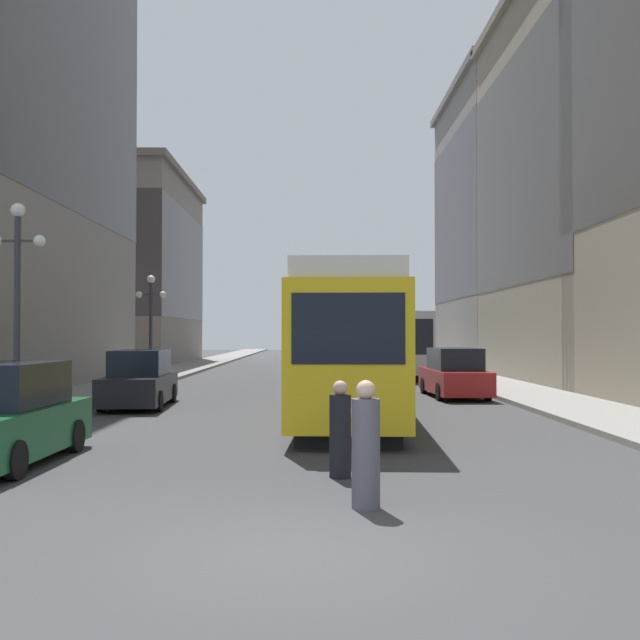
{
  "coord_description": "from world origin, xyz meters",
  "views": [
    {
      "loc": [
        0.2,
        -7.76,
        2.33
      ],
      "look_at": [
        0.36,
        11.9,
        2.72
      ],
      "focal_mm": 40.92,
      "sensor_mm": 36.0,
      "label": 1
    }
  ],
  "objects_px": {
    "lamp_post_left_near": "(17,278)",
    "parked_car_right_far": "(454,374)",
    "lamp_post_left_far": "(151,311)",
    "transit_bus": "(393,341)",
    "parked_car_left_near": "(2,417)",
    "pedestrian_crossing_near": "(340,432)",
    "parked_car_left_mid": "(140,381)",
    "pedestrian_crossing_far": "(366,449)",
    "streetcar": "(348,342)"
  },
  "relations": [
    {
      "from": "lamp_post_left_near",
      "to": "parked_car_right_far",
      "type": "bearing_deg",
      "value": 33.98
    },
    {
      "from": "lamp_post_left_far",
      "to": "transit_bus",
      "type": "bearing_deg",
      "value": 31.29
    },
    {
      "from": "parked_car_left_near",
      "to": "pedestrian_crossing_near",
      "type": "xyz_separation_m",
      "value": [
        6.02,
        -1.25,
        -0.11
      ]
    },
    {
      "from": "parked_car_left_near",
      "to": "pedestrian_crossing_near",
      "type": "distance_m",
      "value": 6.15
    },
    {
      "from": "parked_car_left_near",
      "to": "lamp_post_left_near",
      "type": "height_order",
      "value": "lamp_post_left_near"
    },
    {
      "from": "lamp_post_left_far",
      "to": "lamp_post_left_near",
      "type": "bearing_deg",
      "value": -90.0
    },
    {
      "from": "parked_car_left_near",
      "to": "pedestrian_crossing_near",
      "type": "height_order",
      "value": "parked_car_left_near"
    },
    {
      "from": "parked_car_right_far",
      "to": "parked_car_left_mid",
      "type": "bearing_deg",
      "value": 16.54
    },
    {
      "from": "lamp_post_left_near",
      "to": "lamp_post_left_far",
      "type": "xyz_separation_m",
      "value": [
        0.0,
        15.07,
        -0.36
      ]
    },
    {
      "from": "pedestrian_crossing_far",
      "to": "lamp_post_left_far",
      "type": "bearing_deg",
      "value": -139.16
    },
    {
      "from": "transit_bus",
      "to": "parked_car_right_far",
      "type": "relative_size",
      "value": 2.42
    },
    {
      "from": "transit_bus",
      "to": "streetcar",
      "type": "bearing_deg",
      "value": -101.1
    },
    {
      "from": "pedestrian_crossing_near",
      "to": "pedestrian_crossing_far",
      "type": "height_order",
      "value": "pedestrian_crossing_far"
    },
    {
      "from": "lamp_post_left_near",
      "to": "pedestrian_crossing_near",
      "type": "bearing_deg",
      "value": -39.53
    },
    {
      "from": "pedestrian_crossing_near",
      "to": "lamp_post_left_near",
      "type": "bearing_deg",
      "value": 87.78
    },
    {
      "from": "pedestrian_crossing_far",
      "to": "lamp_post_left_near",
      "type": "distance_m",
      "value": 12.27
    },
    {
      "from": "parked_car_left_mid",
      "to": "lamp_post_left_near",
      "type": "distance_m",
      "value": 6.11
    },
    {
      "from": "pedestrian_crossing_near",
      "to": "lamp_post_left_far",
      "type": "relative_size",
      "value": 0.32
    },
    {
      "from": "parked_car_left_near",
      "to": "parked_car_right_far",
      "type": "xyz_separation_m",
      "value": [
        10.8,
        13.85,
        0.0
      ]
    },
    {
      "from": "transit_bus",
      "to": "parked_car_right_far",
      "type": "height_order",
      "value": "transit_bus"
    },
    {
      "from": "pedestrian_crossing_far",
      "to": "parked_car_right_far",
      "type": "bearing_deg",
      "value": -172.92
    },
    {
      "from": "streetcar",
      "to": "parked_car_left_near",
      "type": "relative_size",
      "value": 3.24
    },
    {
      "from": "parked_car_right_far",
      "to": "lamp_post_left_far",
      "type": "distance_m",
      "value": 14.5
    },
    {
      "from": "parked_car_right_far",
      "to": "pedestrian_crossing_near",
      "type": "relative_size",
      "value": 3.18
    },
    {
      "from": "streetcar",
      "to": "lamp_post_left_far",
      "type": "height_order",
      "value": "lamp_post_left_far"
    },
    {
      "from": "streetcar",
      "to": "pedestrian_crossing_near",
      "type": "height_order",
      "value": "streetcar"
    },
    {
      "from": "transit_bus",
      "to": "lamp_post_left_far",
      "type": "relative_size",
      "value": 2.48
    },
    {
      "from": "parked_car_left_mid",
      "to": "transit_bus",
      "type": "bearing_deg",
      "value": 56.7
    },
    {
      "from": "transit_bus",
      "to": "lamp_post_left_far",
      "type": "xyz_separation_m",
      "value": [
        -11.94,
        -7.26,
        1.46
      ]
    },
    {
      "from": "parked_car_left_near",
      "to": "lamp_post_left_near",
      "type": "bearing_deg",
      "value": 110.9
    },
    {
      "from": "parked_car_right_far",
      "to": "lamp_post_left_near",
      "type": "xyz_separation_m",
      "value": [
        -12.7,
        -8.56,
        2.92
      ]
    },
    {
      "from": "parked_car_left_mid",
      "to": "pedestrian_crossing_near",
      "type": "bearing_deg",
      "value": -65.65
    },
    {
      "from": "parked_car_left_near",
      "to": "pedestrian_crossing_far",
      "type": "bearing_deg",
      "value": -26.86
    },
    {
      "from": "parked_car_right_far",
      "to": "transit_bus",
      "type": "bearing_deg",
      "value": -88.4
    },
    {
      "from": "transit_bus",
      "to": "pedestrian_crossing_near",
      "type": "height_order",
      "value": "transit_bus"
    },
    {
      "from": "lamp_post_left_near",
      "to": "transit_bus",
      "type": "bearing_deg",
      "value": 61.87
    },
    {
      "from": "parked_car_left_mid",
      "to": "lamp_post_left_far",
      "type": "height_order",
      "value": "lamp_post_left_far"
    },
    {
      "from": "streetcar",
      "to": "pedestrian_crossing_far",
      "type": "bearing_deg",
      "value": -88.83
    },
    {
      "from": "streetcar",
      "to": "pedestrian_crossing_far",
      "type": "distance_m",
      "value": 11.61
    },
    {
      "from": "transit_bus",
      "to": "pedestrian_crossing_near",
      "type": "distance_m",
      "value": 29.17
    },
    {
      "from": "pedestrian_crossing_near",
      "to": "parked_car_right_far",
      "type": "bearing_deg",
      "value": 19.75
    },
    {
      "from": "streetcar",
      "to": "parked_car_right_far",
      "type": "distance_m",
      "value": 7.16
    },
    {
      "from": "parked_car_right_far",
      "to": "pedestrian_crossing_near",
      "type": "xyz_separation_m",
      "value": [
        -4.78,
        -15.1,
        -0.11
      ]
    },
    {
      "from": "streetcar",
      "to": "parked_car_right_far",
      "type": "height_order",
      "value": "streetcar"
    },
    {
      "from": "streetcar",
      "to": "pedestrian_crossing_near",
      "type": "bearing_deg",
      "value": -90.8
    },
    {
      "from": "parked_car_left_near",
      "to": "transit_bus",
      "type": "bearing_deg",
      "value": 71.16
    },
    {
      "from": "streetcar",
      "to": "lamp_post_left_near",
      "type": "height_order",
      "value": "lamp_post_left_near"
    },
    {
      "from": "streetcar",
      "to": "lamp_post_left_near",
      "type": "distance_m",
      "value": 9.14
    },
    {
      "from": "parked_car_left_near",
      "to": "parked_car_right_far",
      "type": "bearing_deg",
      "value": 53.18
    },
    {
      "from": "pedestrian_crossing_near",
      "to": "transit_bus",
      "type": "bearing_deg",
      "value": 29.4
    }
  ]
}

